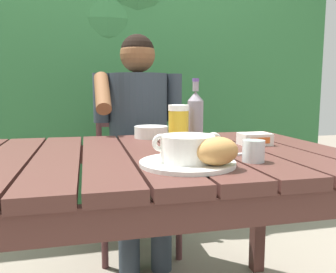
% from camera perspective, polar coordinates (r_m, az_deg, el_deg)
% --- Properties ---
extents(dining_table, '(1.37, 0.90, 0.74)m').
position_cam_1_polar(dining_table, '(1.22, -3.02, -6.60)').
color(dining_table, '#4E2B25').
rests_on(dining_table, ground_plane).
extents(hedge_backdrop, '(3.36, 0.99, 2.67)m').
position_cam_1_polar(hedge_backdrop, '(2.87, -9.55, 12.46)').
color(hedge_backdrop, '#316D3B').
rests_on(hedge_backdrop, ground_plane).
extents(chair_near_diner, '(0.45, 0.46, 0.92)m').
position_cam_1_polar(chair_near_diner, '(2.12, -5.46, -5.36)').
color(chair_near_diner, '#563031').
rests_on(chair_near_diner, ground_plane).
extents(person_eating, '(0.48, 0.47, 1.24)m').
position_cam_1_polar(person_eating, '(1.88, -4.81, 1.04)').
color(person_eating, '#323E49').
rests_on(person_eating, ground_plane).
extents(serving_plate, '(0.27, 0.27, 0.01)m').
position_cam_1_polar(serving_plate, '(0.99, 3.22, -4.39)').
color(serving_plate, white).
rests_on(serving_plate, dining_table).
extents(soup_bowl, '(0.20, 0.15, 0.08)m').
position_cam_1_polar(soup_bowl, '(0.98, 3.24, -1.83)').
color(soup_bowl, white).
rests_on(soup_bowl, serving_plate).
extents(bread_roll, '(0.12, 0.10, 0.08)m').
position_cam_1_polar(bread_roll, '(0.93, 8.10, -2.40)').
color(bread_roll, tan).
rests_on(bread_roll, serving_plate).
extents(beer_glass, '(0.07, 0.07, 0.16)m').
position_cam_1_polar(beer_glass, '(1.21, 1.70, 1.47)').
color(beer_glass, gold).
rests_on(beer_glass, dining_table).
extents(beer_bottle, '(0.06, 0.06, 0.25)m').
position_cam_1_polar(beer_bottle, '(1.28, 4.53, 3.01)').
color(beer_bottle, gray).
rests_on(beer_bottle, dining_table).
extents(water_glass_small, '(0.07, 0.07, 0.07)m').
position_cam_1_polar(water_glass_small, '(1.06, 13.92, -2.33)').
color(water_glass_small, silver).
rests_on(water_glass_small, dining_table).
extents(butter_tub, '(0.12, 0.09, 0.05)m').
position_cam_1_polar(butter_tub, '(1.38, 14.11, -0.41)').
color(butter_tub, white).
rests_on(butter_tub, dining_table).
extents(table_knife, '(0.15, 0.06, 0.01)m').
position_cam_1_polar(table_knife, '(1.13, 9.84, -3.06)').
color(table_knife, silver).
rests_on(table_knife, dining_table).
extents(diner_bowl, '(0.15, 0.15, 0.05)m').
position_cam_1_polar(diner_bowl, '(1.54, -2.80, 0.76)').
color(diner_bowl, white).
rests_on(diner_bowl, dining_table).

